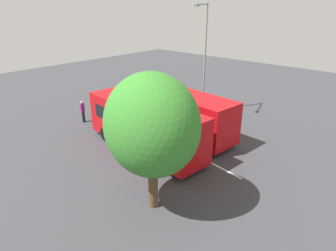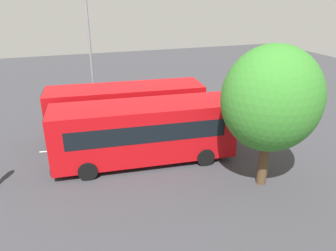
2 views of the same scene
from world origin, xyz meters
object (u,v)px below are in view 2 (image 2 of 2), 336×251
object	(u,v)px
bus_far_left	(126,109)
street_lamp	(91,42)
depot_tree	(272,99)
bus_center_left	(144,131)

from	to	relation	value
bus_far_left	street_lamp	size ratio (longest dim) A/B	1.05
bus_far_left	street_lamp	bearing A→B (deg)	-70.05
bus_far_left	depot_tree	world-z (taller)	depot_tree
bus_far_left	depot_tree	xyz separation A→B (m)	(-4.73, 7.17, 2.35)
bus_center_left	depot_tree	size ratio (longest dim) A/B	1.46
bus_center_left	depot_tree	xyz separation A→B (m)	(-4.54, 3.76, 2.35)
bus_center_left	depot_tree	distance (m)	6.35
bus_far_left	street_lamp	distance (m)	5.86
depot_tree	street_lamp	bearing A→B (deg)	-63.28
bus_center_left	street_lamp	world-z (taller)	street_lamp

